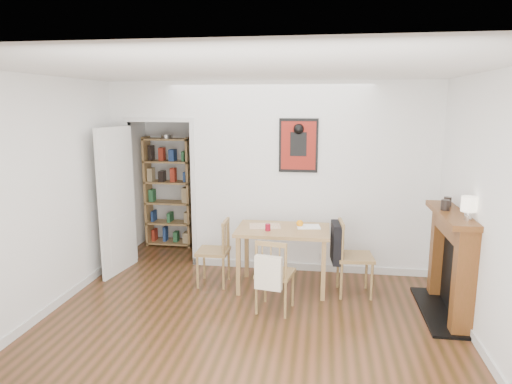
% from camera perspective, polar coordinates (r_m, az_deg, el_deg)
% --- Properties ---
extents(ground, '(5.20, 5.20, 0.00)m').
position_cam_1_polar(ground, '(5.34, -0.31, -14.50)').
color(ground, brown).
rests_on(ground, ground).
extents(room_shell, '(5.20, 5.20, 5.20)m').
position_cam_1_polar(room_shell, '(6.22, 2.49, 1.71)').
color(room_shell, white).
rests_on(room_shell, ground).
extents(dining_table, '(1.14, 0.73, 0.78)m').
position_cam_1_polar(dining_table, '(5.70, 3.38, -5.48)').
color(dining_table, olive).
rests_on(dining_table, ground).
extents(chair_left, '(0.43, 0.43, 0.86)m').
position_cam_1_polar(chair_left, '(5.91, -5.38, -7.49)').
color(chair_left, '#9F7F4A').
rests_on(chair_left, ground).
extents(chair_right, '(0.56, 0.50, 0.92)m').
position_cam_1_polar(chair_right, '(5.70, 12.06, -7.88)').
color(chair_right, '#9F7F4A').
rests_on(chair_right, ground).
extents(chair_front, '(0.50, 0.54, 0.85)m').
position_cam_1_polar(chair_front, '(5.16, 2.35, -10.21)').
color(chair_front, '#9F7F4A').
rests_on(chair_front, ground).
extents(bookshelf, '(0.75, 0.30, 1.78)m').
position_cam_1_polar(bookshelf, '(7.56, -10.84, -0.05)').
color(bookshelf, olive).
rests_on(bookshelf, ground).
extents(fireplace, '(0.45, 1.25, 1.16)m').
position_cam_1_polar(fireplace, '(5.47, 23.29, -7.84)').
color(fireplace, brown).
rests_on(fireplace, ground).
extents(red_glass, '(0.07, 0.07, 0.09)m').
position_cam_1_polar(red_glass, '(5.56, 1.49, -4.43)').
color(red_glass, maroon).
rests_on(red_glass, dining_table).
extents(orange_fruit, '(0.09, 0.09, 0.09)m').
position_cam_1_polar(orange_fruit, '(5.75, 5.50, -3.93)').
color(orange_fruit, orange).
rests_on(orange_fruit, dining_table).
extents(placemat, '(0.43, 0.35, 0.00)m').
position_cam_1_polar(placemat, '(5.77, 1.11, -4.27)').
color(placemat, beige).
rests_on(placemat, dining_table).
extents(notebook, '(0.31, 0.24, 0.01)m').
position_cam_1_polar(notebook, '(5.76, 6.57, -4.33)').
color(notebook, white).
rests_on(notebook, dining_table).
extents(mantel_lamp, '(0.15, 0.15, 0.24)m').
position_cam_1_polar(mantel_lamp, '(4.99, 25.06, -1.53)').
color(mantel_lamp, silver).
rests_on(mantel_lamp, fireplace).
extents(ceramic_jar_a, '(0.10, 0.10, 0.12)m').
position_cam_1_polar(ceramic_jar_a, '(5.35, 22.60, -1.51)').
color(ceramic_jar_a, black).
rests_on(ceramic_jar_a, fireplace).
extents(ceramic_jar_b, '(0.08, 0.08, 0.10)m').
position_cam_1_polar(ceramic_jar_b, '(5.58, 22.82, -1.11)').
color(ceramic_jar_b, black).
rests_on(ceramic_jar_b, fireplace).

